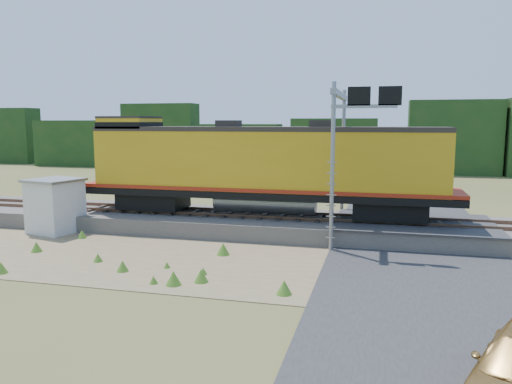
# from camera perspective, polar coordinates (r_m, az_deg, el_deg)

# --- Properties ---
(ground) EXTENTS (140.00, 140.00, 0.00)m
(ground) POSITION_cam_1_polar(r_m,az_deg,el_deg) (18.88, -3.32, -8.43)
(ground) COLOR #475123
(ground) RESTS_ON ground
(ballast) EXTENTS (70.00, 5.00, 0.80)m
(ballast) POSITION_cam_1_polar(r_m,az_deg,el_deg) (24.41, 0.91, -3.67)
(ballast) COLOR slate
(ballast) RESTS_ON ground
(rails) EXTENTS (70.00, 1.54, 0.16)m
(rails) POSITION_cam_1_polar(r_m,az_deg,el_deg) (24.31, 0.91, -2.57)
(rails) COLOR brown
(rails) RESTS_ON ballast
(dirt_shoulder) EXTENTS (26.00, 8.00, 0.03)m
(dirt_shoulder) POSITION_cam_1_polar(r_m,az_deg,el_deg) (20.00, -8.41, -7.52)
(dirt_shoulder) COLOR #8C7754
(dirt_shoulder) RESTS_ON ground
(road) EXTENTS (7.00, 66.00, 0.86)m
(road) POSITION_cam_1_polar(r_m,az_deg,el_deg) (18.82, 18.45, -8.62)
(road) COLOR #38383A
(road) RESTS_ON ground
(tree_line_north) EXTENTS (130.00, 3.00, 6.50)m
(tree_line_north) POSITION_cam_1_polar(r_m,az_deg,el_deg) (55.58, 8.55, 5.56)
(tree_line_north) COLOR #173914
(tree_line_north) RESTS_ON ground
(weed_clumps) EXTENTS (15.00, 6.20, 0.56)m
(weed_clumps) POSITION_cam_1_polar(r_m,az_deg,el_deg) (20.26, -12.80, -7.47)
(weed_clumps) COLOR #467521
(weed_clumps) RESTS_ON ground
(locomotive) EXTENTS (18.09, 2.76, 4.67)m
(locomotive) POSITION_cam_1_polar(r_m,az_deg,el_deg) (24.04, 0.41, 3.05)
(locomotive) COLOR black
(locomotive) RESTS_ON rails
(shed) EXTENTS (2.65, 2.65, 2.63)m
(shed) POSITION_cam_1_polar(r_m,az_deg,el_deg) (26.03, -21.96, -1.44)
(shed) COLOR silver
(shed) RESTS_ON ground
(signal_gantry) EXTENTS (2.75, 6.20, 6.95)m
(signal_gantry) POSITION_cam_1_polar(r_m,az_deg,el_deg) (22.66, 10.23, 7.58)
(signal_gantry) COLOR gray
(signal_gantry) RESTS_ON ground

